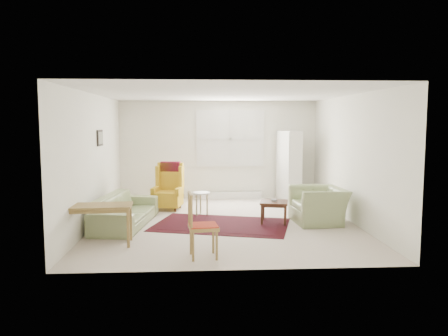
{
  "coord_description": "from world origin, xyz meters",
  "views": [
    {
      "loc": [
        -0.51,
        -8.37,
        1.96
      ],
      "look_at": [
        0.0,
        0.3,
        1.05
      ],
      "focal_mm": 35.0,
      "sensor_mm": 36.0,
      "label": 1
    }
  ],
  "objects": [
    {
      "name": "desk_chair",
      "position": [
        -0.44,
        -2.17,
        0.48
      ],
      "size": [
        0.46,
        0.46,
        0.95
      ],
      "primitive_type": null,
      "rotation": [
        0.0,
        0.0,
        1.68
      ],
      "color": "olive",
      "rests_on": "ground"
    },
    {
      "name": "stool",
      "position": [
        -0.45,
        0.76,
        0.25
      ],
      "size": [
        0.48,
        0.48,
        0.5
      ],
      "primitive_type": null,
      "rotation": [
        0.0,
        0.0,
        -0.39
      ],
      "color": "white",
      "rests_on": "ground"
    },
    {
      "name": "cabinet",
      "position": [
        1.75,
        2.35,
        0.87
      ],
      "size": [
        0.55,
        0.77,
        1.75
      ],
      "primitive_type": null,
      "rotation": [
        0.0,
        0.0,
        0.28
      ],
      "color": "white",
      "rests_on": "ground"
    },
    {
      "name": "rug",
      "position": [
        -0.08,
        -0.17,
        0.01
      ],
      "size": [
        2.85,
        2.22,
        0.03
      ],
      "primitive_type": null,
      "rotation": [
        0.0,
        0.0,
        -0.27
      ],
      "color": "black",
      "rests_on": "ground"
    },
    {
      "name": "coffee_table",
      "position": [
        0.96,
        -0.05,
        0.22
      ],
      "size": [
        0.63,
        0.63,
        0.43
      ],
      "primitive_type": null,
      "rotation": [
        0.0,
        0.0,
        -0.22
      ],
      "color": "#3D2012",
      "rests_on": "ground"
    },
    {
      "name": "desk",
      "position": [
        -2.1,
        -1.42,
        0.33
      ],
      "size": [
        1.06,
        0.58,
        0.65
      ],
      "primitive_type": null,
      "rotation": [
        0.0,
        0.0,
        0.06
      ],
      "color": "olive",
      "rests_on": "ground"
    },
    {
      "name": "wingback_chair",
      "position": [
        -1.2,
        1.37,
        0.53
      ],
      "size": [
        0.73,
        0.75,
        1.07
      ],
      "primitive_type": null,
      "rotation": [
        0.0,
        0.0,
        -0.19
      ],
      "color": "gold",
      "rests_on": "ground"
    },
    {
      "name": "armchair",
      "position": [
        1.83,
        -0.08,
        0.42
      ],
      "size": [
        1.01,
        1.13,
        0.83
      ],
      "primitive_type": "imported",
      "rotation": [
        0.0,
        0.0,
        -1.5
      ],
      "color": "#8A9A66",
      "rests_on": "ground"
    },
    {
      "name": "room",
      "position": [
        0.02,
        0.21,
        1.26
      ],
      "size": [
        5.04,
        5.54,
        2.51
      ],
      "color": "beige",
      "rests_on": "ground"
    },
    {
      "name": "sofa",
      "position": [
        -1.9,
        -0.1,
        0.41
      ],
      "size": [
        1.06,
        2.13,
        0.83
      ],
      "primitive_type": "imported",
      "rotation": [
        0.0,
        0.0,
        1.44
      ],
      "color": "#8A9A66",
      "rests_on": "ground"
    }
  ]
}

